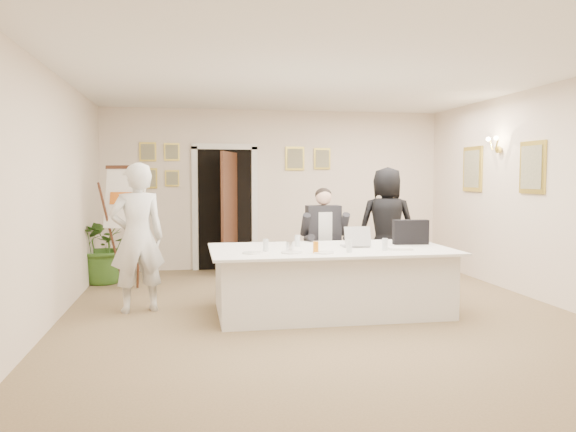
{
  "coord_description": "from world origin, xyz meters",
  "views": [
    {
      "loc": [
        -1.51,
        -6.39,
        1.62
      ],
      "look_at": [
        -0.28,
        0.6,
        1.13
      ],
      "focal_mm": 35.0,
      "sensor_mm": 36.0,
      "label": 1
    }
  ],
  "objects_px": {
    "potted_palm": "(105,244)",
    "steel_jug": "(290,246)",
    "paper_stack": "(400,248)",
    "standing_woman": "(387,225)",
    "standing_man": "(137,238)",
    "oj_glass": "(316,247)",
    "conference_table": "(330,280)",
    "laptop_bag": "(411,232)",
    "flip_chart": "(129,233)",
    "laptop": "(355,235)",
    "seated_man": "(324,240)"
  },
  "relations": [
    {
      "from": "standing_woman",
      "to": "oj_glass",
      "type": "xyz_separation_m",
      "value": [
        -1.6,
        -2.11,
        -0.05
      ]
    },
    {
      "from": "standing_man",
      "to": "paper_stack",
      "type": "bearing_deg",
      "value": 151.09
    },
    {
      "from": "flip_chart",
      "to": "laptop",
      "type": "height_order",
      "value": "flip_chart"
    },
    {
      "from": "oj_glass",
      "to": "steel_jug",
      "type": "xyz_separation_m",
      "value": [
        -0.26,
        0.2,
        -0.01
      ]
    },
    {
      "from": "conference_table",
      "to": "laptop_bag",
      "type": "distance_m",
      "value": 1.23
    },
    {
      "from": "conference_table",
      "to": "seated_man",
      "type": "xyz_separation_m",
      "value": [
        0.19,
        1.09,
        0.35
      ]
    },
    {
      "from": "standing_man",
      "to": "oj_glass",
      "type": "relative_size",
      "value": 13.78
    },
    {
      "from": "flip_chart",
      "to": "steel_jug",
      "type": "relative_size",
      "value": 15.88
    },
    {
      "from": "standing_woman",
      "to": "laptop_bag",
      "type": "bearing_deg",
      "value": 90.58
    },
    {
      "from": "standing_woman",
      "to": "oj_glass",
      "type": "bearing_deg",
      "value": 62.29
    },
    {
      "from": "oj_glass",
      "to": "steel_jug",
      "type": "distance_m",
      "value": 0.33
    },
    {
      "from": "laptop",
      "to": "steel_jug",
      "type": "relative_size",
      "value": 3.13
    },
    {
      "from": "flip_chart",
      "to": "oj_glass",
      "type": "xyz_separation_m",
      "value": [
        2.25,
        -2.26,
        0.03
      ]
    },
    {
      "from": "conference_table",
      "to": "laptop_bag",
      "type": "bearing_deg",
      "value": 9.81
    },
    {
      "from": "laptop_bag",
      "to": "conference_table",
      "type": "bearing_deg",
      "value": -165.27
    },
    {
      "from": "potted_palm",
      "to": "steel_jug",
      "type": "height_order",
      "value": "potted_palm"
    },
    {
      "from": "laptop",
      "to": "paper_stack",
      "type": "bearing_deg",
      "value": -39.09
    },
    {
      "from": "paper_stack",
      "to": "oj_glass",
      "type": "xyz_separation_m",
      "value": [
        -1.04,
        -0.12,
        0.05
      ]
    },
    {
      "from": "seated_man",
      "to": "flip_chart",
      "type": "distance_m",
      "value": 2.81
    },
    {
      "from": "flip_chart",
      "to": "standing_woman",
      "type": "distance_m",
      "value": 3.85
    },
    {
      "from": "laptop_bag",
      "to": "laptop",
      "type": "bearing_deg",
      "value": -167.43
    },
    {
      "from": "conference_table",
      "to": "standing_woman",
      "type": "relative_size",
      "value": 1.61
    },
    {
      "from": "oj_glass",
      "to": "steel_jug",
      "type": "relative_size",
      "value": 1.18
    },
    {
      "from": "paper_stack",
      "to": "standing_woman",
      "type": "bearing_deg",
      "value": 74.41
    },
    {
      "from": "seated_man",
      "to": "flip_chart",
      "type": "relative_size",
      "value": 0.85
    },
    {
      "from": "paper_stack",
      "to": "laptop",
      "type": "bearing_deg",
      "value": 139.63
    },
    {
      "from": "flip_chart",
      "to": "steel_jug",
      "type": "distance_m",
      "value": 2.87
    },
    {
      "from": "laptop_bag",
      "to": "paper_stack",
      "type": "bearing_deg",
      "value": -119.05
    },
    {
      "from": "standing_man",
      "to": "laptop_bag",
      "type": "distance_m",
      "value": 3.37
    },
    {
      "from": "standing_woman",
      "to": "paper_stack",
      "type": "relative_size",
      "value": 6.49
    },
    {
      "from": "seated_man",
      "to": "paper_stack",
      "type": "height_order",
      "value": "seated_man"
    },
    {
      "from": "standing_woman",
      "to": "paper_stack",
      "type": "bearing_deg",
      "value": 83.8
    },
    {
      "from": "flip_chart",
      "to": "paper_stack",
      "type": "height_order",
      "value": "flip_chart"
    },
    {
      "from": "standing_man",
      "to": "paper_stack",
      "type": "relative_size",
      "value": 6.56
    },
    {
      "from": "conference_table",
      "to": "oj_glass",
      "type": "relative_size",
      "value": 21.9
    },
    {
      "from": "conference_table",
      "to": "laptop_bag",
      "type": "relative_size",
      "value": 6.46
    },
    {
      "from": "steel_jug",
      "to": "flip_chart",
      "type": "bearing_deg",
      "value": 133.91
    },
    {
      "from": "potted_palm",
      "to": "paper_stack",
      "type": "relative_size",
      "value": 4.34
    },
    {
      "from": "flip_chart",
      "to": "laptop",
      "type": "relative_size",
      "value": 5.07
    },
    {
      "from": "potted_palm",
      "to": "oj_glass",
      "type": "distance_m",
      "value": 3.9
    },
    {
      "from": "steel_jug",
      "to": "paper_stack",
      "type": "bearing_deg",
      "value": -3.62
    },
    {
      "from": "seated_man",
      "to": "potted_palm",
      "type": "bearing_deg",
      "value": 149.64
    },
    {
      "from": "standing_man",
      "to": "standing_woman",
      "type": "relative_size",
      "value": 1.01
    },
    {
      "from": "flip_chart",
      "to": "potted_palm",
      "type": "relative_size",
      "value": 1.47
    },
    {
      "from": "laptop",
      "to": "paper_stack",
      "type": "relative_size",
      "value": 1.26
    },
    {
      "from": "conference_table",
      "to": "seated_man",
      "type": "relative_size",
      "value": 1.91
    },
    {
      "from": "flip_chart",
      "to": "conference_table",
      "type": "bearing_deg",
      "value": -36.47
    },
    {
      "from": "laptop",
      "to": "laptop_bag",
      "type": "height_order",
      "value": "laptop_bag"
    },
    {
      "from": "standing_woman",
      "to": "laptop",
      "type": "distance_m",
      "value": 1.9
    },
    {
      "from": "laptop",
      "to": "laptop_bag",
      "type": "xyz_separation_m",
      "value": [
        0.76,
        0.1,
        0.02
      ]
    }
  ]
}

